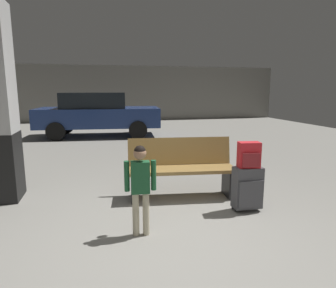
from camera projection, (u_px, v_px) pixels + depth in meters
The scene contains 7 objects.
ground_plane at pixel (131, 162), 7.00m from camera, with size 18.00×18.00×0.10m, color gray.
garage_back_wall at pixel (110, 94), 15.21m from camera, with size 18.00×0.12×2.80m, color slate.
bench at pixel (181, 168), 4.56m from camera, with size 1.65×0.72×0.89m.
suitcase at pixel (247, 188), 4.03m from camera, with size 0.38×0.24×0.60m.
backpack_bright at pixel (249, 155), 3.94m from camera, with size 0.30×0.23×0.34m.
child at pixel (140, 181), 3.29m from camera, with size 0.35×0.21×1.03m.
parked_car_far at pixel (98, 113), 10.37m from camera, with size 4.24×2.10×1.51m.
Camera 1 is at (-0.75, -2.82, 1.63)m, focal length 32.08 mm.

